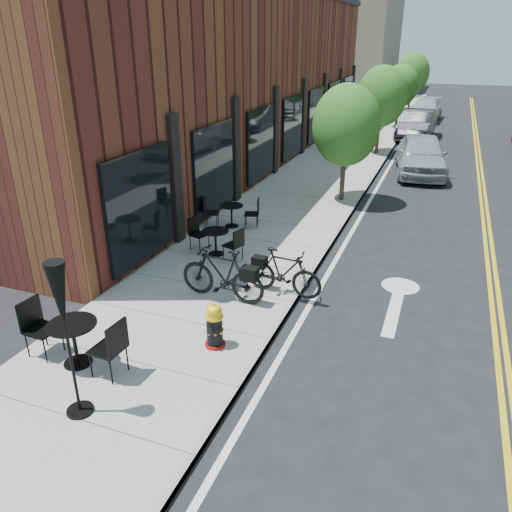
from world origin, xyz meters
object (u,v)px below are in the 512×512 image
at_px(fire_hydrant, 214,326).
at_px(parked_car_b, 417,124).
at_px(bicycle_right, 284,272).
at_px(patio_umbrella, 62,309).
at_px(bistro_set_c, 232,213).
at_px(parked_car_a, 421,155).
at_px(bistro_set_b, 216,239).
at_px(parked_car_c, 425,110).
at_px(bistro_set_a, 74,338).
at_px(bicycle_left, 222,274).

relative_size(fire_hydrant, parked_car_b, 0.18).
height_order(bicycle_right, patio_umbrella, patio_umbrella).
xyz_separation_m(bistro_set_c, parked_car_a, (4.64, 8.83, 0.25)).
xyz_separation_m(bistro_set_b, bistro_set_c, (-0.44, 2.03, 0.00)).
height_order(patio_umbrella, parked_car_c, patio_umbrella).
distance_m(bistro_set_c, parked_car_a, 9.98).
xyz_separation_m(parked_car_a, parked_car_b, (-0.80, 8.03, -0.02)).
height_order(parked_car_a, parked_car_c, parked_car_a).
relative_size(bicycle_right, bistro_set_a, 0.90).
xyz_separation_m(bicycle_right, parked_car_a, (1.93, 12.29, 0.16)).
height_order(fire_hydrant, parked_car_b, parked_car_b).
bearing_deg(bicycle_left, bistro_set_a, -21.32).
xyz_separation_m(parked_car_b, parked_car_c, (0.00, 6.98, -0.08)).
distance_m(bicycle_right, bistro_set_a, 4.42).
height_order(patio_umbrella, parked_car_a, patio_umbrella).
distance_m(bicycle_left, parked_car_a, 13.30).
distance_m(fire_hydrant, parked_car_c, 29.67).
bearing_deg(fire_hydrant, parked_car_b, 100.90).
bearing_deg(parked_car_b, bistro_set_b, -96.93).
xyz_separation_m(bistro_set_a, parked_car_b, (3.62, 23.97, 0.15)).
bearing_deg(patio_umbrella, parked_car_b, 83.59).
xyz_separation_m(bicycle_left, parked_car_c, (2.26, 27.96, 0.01)).
bearing_deg(bicycle_right, bistro_set_b, 63.17).
height_order(bicycle_right, bistro_set_a, bicycle_right).
height_order(bistro_set_a, parked_car_b, parked_car_b).
xyz_separation_m(bistro_set_b, parked_car_a, (4.20, 10.86, 0.25)).
bearing_deg(bistro_set_a, bistro_set_c, 95.21).
distance_m(bicycle_right, parked_car_b, 20.35).
height_order(bicycle_left, parked_car_a, parked_car_a).
bearing_deg(bistro_set_b, parked_car_c, 99.92).
distance_m(bistro_set_b, parked_car_c, 26.10).
relative_size(bistro_set_a, bistro_set_b, 1.19).
bearing_deg(patio_umbrella, bistro_set_b, 95.68).
distance_m(bistro_set_a, patio_umbrella, 1.77).
relative_size(bistro_set_b, patio_umbrella, 0.66).
height_order(bicycle_left, parked_car_c, parked_car_c).
relative_size(bicycle_left, bistro_set_b, 1.19).
bearing_deg(bistro_set_a, bistro_set_b, 90.94).
relative_size(bistro_set_b, parked_car_c, 0.33).
distance_m(bistro_set_a, parked_car_b, 24.24).
height_order(bistro_set_a, bistro_set_b, bistro_set_a).
relative_size(bicycle_left, bistro_set_a, 1.00).
xyz_separation_m(bicycle_right, bistro_set_a, (-2.49, -3.65, -0.00)).
bearing_deg(patio_umbrella, bicycle_right, 70.09).
height_order(bicycle_right, parked_car_c, parked_car_c).
distance_m(bistro_set_c, parked_car_c, 24.16).
distance_m(bistro_set_a, bistro_set_b, 5.08).
height_order(bicycle_left, bistro_set_a, bicycle_left).
distance_m(bicycle_left, parked_car_b, 21.10).
height_order(bistro_set_a, patio_umbrella, patio_umbrella).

